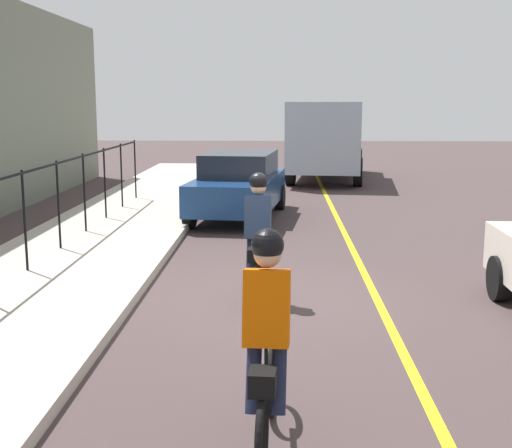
% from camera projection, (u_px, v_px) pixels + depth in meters
% --- Properties ---
extents(ground_plane, '(80.00, 80.00, 0.00)m').
position_uv_depth(ground_plane, '(265.00, 300.00, 9.79)').
color(ground_plane, '#443536').
extents(lane_line_centre, '(36.00, 0.12, 0.01)m').
position_uv_depth(lane_line_centre, '(378.00, 300.00, 9.74)').
color(lane_line_centre, yellow).
rests_on(lane_line_centre, ground).
extents(sidewalk, '(40.00, 3.20, 0.15)m').
position_uv_depth(sidewalk, '(30.00, 292.00, 9.89)').
color(sidewalk, '#B7AC9F').
rests_on(sidewalk, ground).
extents(iron_fence, '(16.70, 0.04, 1.60)m').
position_uv_depth(iron_fence, '(23.00, 198.00, 10.67)').
color(iron_fence, black).
rests_on(iron_fence, sidewalk).
extents(cyclist_lead, '(1.71, 0.38, 1.83)m').
position_uv_depth(cyclist_lead, '(258.00, 238.00, 9.60)').
color(cyclist_lead, black).
rests_on(cyclist_lead, ground).
extents(cyclist_follow, '(1.71, 0.38, 1.83)m').
position_uv_depth(cyclist_follow, '(267.00, 343.00, 5.42)').
color(cyclist_follow, black).
rests_on(cyclist_follow, ground).
extents(parked_sedan_rear, '(4.57, 2.31, 1.58)m').
position_uv_depth(parked_sedan_rear, '(239.00, 184.00, 16.55)').
color(parked_sedan_rear, navy).
rests_on(parked_sedan_rear, ground).
extents(box_truck_background, '(6.93, 3.14, 2.78)m').
position_uv_depth(box_truck_background, '(327.00, 137.00, 24.50)').
color(box_truck_background, '#A7B5C7').
rests_on(box_truck_background, ground).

